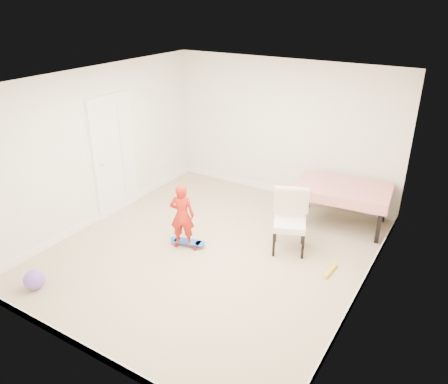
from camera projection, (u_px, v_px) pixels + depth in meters
The scene contains 17 objects.
ground at pixel (212, 251), 6.76m from camera, with size 5.00×5.00×0.00m, color tan.
ceiling at pixel (209, 82), 5.68m from camera, with size 4.50×5.00×0.04m, color white.
wall_back at pixel (283, 130), 8.14m from camera, with size 4.50×0.04×2.60m, color silver.
wall_front at pixel (74, 255), 4.30m from camera, with size 4.50×0.04×2.60m, color silver.
wall_left at pixel (99, 147), 7.27m from camera, with size 0.04×5.00×2.60m, color silver.
wall_right at pixel (369, 210), 5.16m from camera, with size 0.04×5.00×2.60m, color silver.
door at pixel (114, 157), 7.62m from camera, with size 0.10×0.94×2.11m, color white.
baseboard_back at pixel (280, 190), 8.67m from camera, with size 4.50×0.02×0.12m, color white.
baseboard_front at pixel (89, 350), 4.81m from camera, with size 4.50×0.02×0.12m, color white.
baseboard_left at pixel (107, 213), 7.80m from camera, with size 0.02×5.00×0.12m, color white.
baseboard_right at pixel (356, 295), 5.68m from camera, with size 0.02×5.00×0.12m, color white.
dining_table at pixel (341, 205), 7.41m from camera, with size 1.52×0.96×0.71m, color red, non-canonical shape.
dining_chair at pixel (290, 222), 6.59m from camera, with size 0.53×0.61×0.97m, color white, non-canonical shape.
skateboard at pixel (188, 243), 6.88m from camera, with size 0.58×0.21×0.09m, color #1B7BE8, non-canonical shape.
child at pixel (182, 217), 6.67m from camera, with size 0.38×0.25×1.03m, color red.
balloon at pixel (34, 280), 5.85m from camera, with size 0.28×0.28×0.28m, color #7E52C5.
foam_toy at pixel (330, 271), 6.23m from camera, with size 0.06×0.06×0.40m, color yellow.
Camera 1 is at (3.16, -4.82, 3.66)m, focal length 35.00 mm.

